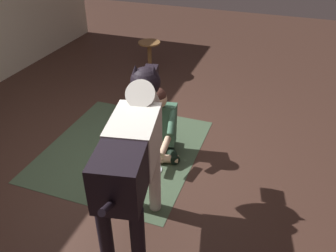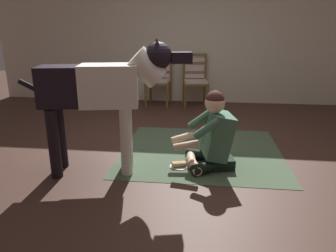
{
  "view_description": "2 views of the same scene",
  "coord_description": "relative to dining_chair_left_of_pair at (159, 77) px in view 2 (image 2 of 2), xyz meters",
  "views": [
    {
      "loc": [
        -2.8,
        -1.66,
        2.53
      ],
      "look_at": [
        -0.13,
        -0.7,
        0.7
      ],
      "focal_mm": 37.15,
      "sensor_mm": 36.0,
      "label": 1
    },
    {
      "loc": [
        0.22,
        -3.63,
        1.45
      ],
      "look_at": [
        -0.12,
        -0.64,
        0.52
      ],
      "focal_mm": 33.72,
      "sensor_mm": 36.0,
      "label": 2
    }
  ],
  "objects": [
    {
      "name": "ground_plane",
      "position": [
        0.66,
        -2.5,
        -0.54
      ],
      "size": [
        14.01,
        14.01,
        0.0
      ],
      "primitive_type": "plane",
      "color": "#412921"
    },
    {
      "name": "back_wall",
      "position": [
        0.66,
        0.32,
        0.76
      ],
      "size": [
        8.09,
        0.1,
        2.6
      ],
      "primitive_type": "cube",
      "color": "beige",
      "rests_on": "ground"
    },
    {
      "name": "area_rug",
      "position": [
        0.87,
        -2.49,
        -0.54
      ],
      "size": [
        1.93,
        1.77,
        0.01
      ],
      "primitive_type": "cube",
      "color": "#41563D",
      "rests_on": "ground"
    },
    {
      "name": "dining_chair_left_of_pair",
      "position": [
        0.0,
        0.0,
        0.0
      ],
      "size": [
        0.49,
        0.49,
        0.98
      ],
      "color": "brown",
      "rests_on": "ground"
    },
    {
      "name": "dining_chair_right_of_pair",
      "position": [
        0.7,
        -0.0,
        0.0
      ],
      "size": [
        0.52,
        0.52,
        0.98
      ],
      "color": "brown",
      "rests_on": "ground"
    },
    {
      "name": "person_sitting_on_floor",
      "position": [
        0.99,
        -2.91,
        -0.2
      ],
      "size": [
        0.71,
        0.57,
        0.84
      ],
      "color": "black",
      "rests_on": "ground"
    },
    {
      "name": "large_dog",
      "position": [
        -0.12,
        -3.14,
        0.33
      ],
      "size": [
        1.67,
        0.54,
        1.36
      ],
      "color": "silver",
      "rests_on": "ground"
    },
    {
      "name": "hot_dog_on_plate",
      "position": [
        0.64,
        -2.98,
        -0.52
      ],
      "size": [
        0.2,
        0.2,
        0.06
      ],
      "color": "silver",
      "rests_on": "ground"
    }
  ]
}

